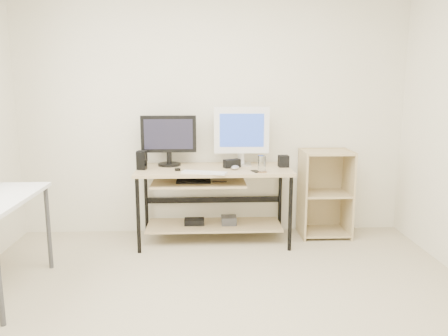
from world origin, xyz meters
name	(u,v)px	position (x,y,z in m)	size (l,w,h in m)	color
room	(196,126)	(-0.14, 0.04, 1.32)	(4.01, 4.01, 2.62)	#BCB091
desk	(211,189)	(-0.03, 1.66, 0.54)	(1.50, 0.65, 0.75)	tan
shelf_unit	(324,192)	(1.15, 1.82, 0.45)	(0.50, 0.40, 0.90)	tan
black_monitor	(169,137)	(-0.45, 1.82, 1.04)	(0.55, 0.23, 0.50)	black
white_imac	(242,132)	(0.28, 1.80, 1.09)	(0.55, 0.18, 0.59)	silver
keyboard	(204,172)	(-0.09, 1.41, 0.76)	(0.42, 0.12, 0.01)	white
mouse	(235,167)	(0.20, 1.58, 0.77)	(0.07, 0.11, 0.04)	#B3B3B8
center_speaker	(232,163)	(0.18, 1.68, 0.79)	(0.16, 0.07, 0.08)	black
speaker_left	(142,159)	(-0.70, 1.65, 0.84)	(0.10, 0.10, 0.18)	black
speaker_right	(283,161)	(0.69, 1.69, 0.81)	(0.10, 0.10, 0.12)	black
audio_controller	(141,161)	(-0.70, 1.60, 0.84)	(0.09, 0.05, 0.17)	black
volume_puck	(178,169)	(-0.35, 1.54, 0.76)	(0.06, 0.06, 0.02)	black
smartphone	(256,171)	(0.39, 1.46, 0.75)	(0.06, 0.11, 0.01)	black
coaster	(262,172)	(0.44, 1.44, 0.75)	(0.10, 0.10, 0.01)	olive
drinking_glass	(262,164)	(0.44, 1.44, 0.83)	(0.08, 0.08, 0.15)	white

